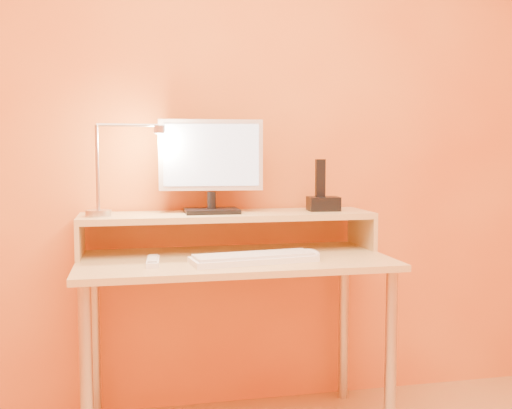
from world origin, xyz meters
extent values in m
cube|color=#F5943E|center=(0.00, 1.50, 1.25)|extent=(3.00, 0.04, 2.50)
cylinder|color=#B7B7B9|center=(-0.55, 0.93, 0.35)|extent=(0.04, 0.04, 0.69)
cylinder|color=#B7B7B9|center=(0.55, 0.93, 0.35)|extent=(0.04, 0.04, 0.69)
cylinder|color=#B7B7B9|center=(-0.55, 1.43, 0.35)|extent=(0.04, 0.04, 0.69)
cylinder|color=#B7B7B9|center=(0.55, 1.43, 0.35)|extent=(0.04, 0.04, 0.69)
cube|color=#E0C07C|center=(0.00, 1.18, 0.71)|extent=(1.20, 0.60, 0.02)
cube|color=#E0C07C|center=(-0.59, 1.33, 0.79)|extent=(0.02, 0.30, 0.14)
cube|color=#E0C07C|center=(0.59, 1.33, 0.79)|extent=(0.02, 0.30, 0.14)
cube|color=#E0C07C|center=(0.00, 1.33, 0.87)|extent=(1.20, 0.30, 0.02)
cube|color=black|center=(-0.07, 1.33, 0.89)|extent=(0.22, 0.16, 0.02)
cylinder|color=black|center=(-0.07, 1.33, 0.93)|extent=(0.04, 0.04, 0.07)
cube|color=silver|center=(-0.07, 1.34, 1.12)|extent=(0.43, 0.07, 0.29)
cube|color=black|center=(-0.07, 1.36, 1.12)|extent=(0.38, 0.05, 0.25)
cube|color=#B5D0F5|center=(-0.07, 1.32, 1.12)|extent=(0.38, 0.04, 0.25)
cylinder|color=#B7B7B9|center=(-0.52, 1.30, 0.89)|extent=(0.10, 0.10, 0.02)
cylinder|color=#B7B7B9|center=(-0.52, 1.30, 1.07)|extent=(0.01, 0.01, 0.33)
cylinder|color=#B7B7B9|center=(-0.40, 1.30, 1.24)|extent=(0.24, 0.01, 0.01)
cylinder|color=#B7B7B9|center=(-0.28, 1.30, 1.22)|extent=(0.04, 0.04, 0.03)
cylinder|color=#FFEAC6|center=(-0.28, 1.30, 1.20)|extent=(0.03, 0.03, 0.00)
cube|color=black|center=(0.41, 1.33, 0.91)|extent=(0.14, 0.11, 0.06)
cube|color=black|center=(0.40, 1.33, 1.02)|extent=(0.04, 0.03, 0.16)
cube|color=#1B6FFF|center=(0.46, 1.28, 0.91)|extent=(0.01, 0.00, 0.04)
cube|color=white|center=(0.05, 1.06, 0.73)|extent=(0.49, 0.21, 0.02)
ellipsoid|color=white|center=(0.29, 1.11, 0.74)|extent=(0.10, 0.12, 0.03)
cube|color=white|center=(-0.32, 1.10, 0.73)|extent=(0.06, 0.17, 0.02)
camera|label=1|loc=(-0.40, -1.08, 1.13)|focal=41.73mm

